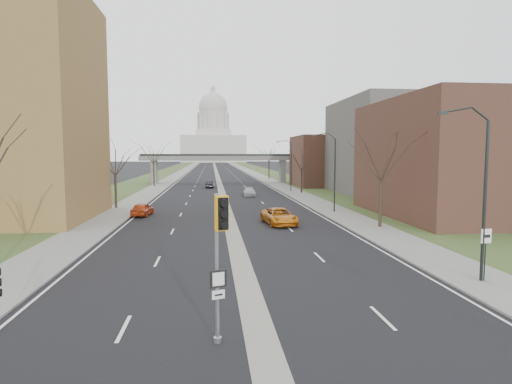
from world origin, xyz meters
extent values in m
plane|color=black|center=(0.00, 0.00, 0.00)|extent=(700.00, 700.00, 0.00)
cube|color=black|center=(0.00, 150.00, 0.01)|extent=(20.00, 600.00, 0.01)
cube|color=gray|center=(0.00, 150.00, 0.00)|extent=(1.20, 600.00, 0.02)
cube|color=gray|center=(12.00, 150.00, 0.06)|extent=(4.00, 600.00, 0.12)
cube|color=gray|center=(-12.00, 150.00, 0.06)|extent=(4.00, 600.00, 0.12)
cube|color=#32441F|center=(18.00, 150.00, 0.05)|extent=(8.00, 600.00, 0.10)
cube|color=#32441F|center=(-18.00, 150.00, 0.05)|extent=(8.00, 600.00, 0.10)
cube|color=brown|center=(24.00, 28.00, 6.00)|extent=(16.00, 20.00, 12.00)
cube|color=#514F4A|center=(28.00, 52.00, 7.50)|extent=(18.00, 22.00, 15.00)
cube|color=brown|center=(22.00, 70.00, 5.00)|extent=(14.00, 14.00, 10.00)
cube|color=slate|center=(-14.00, 80.00, 2.50)|extent=(1.20, 2.50, 5.00)
cube|color=slate|center=(14.00, 80.00, 2.50)|extent=(1.20, 2.50, 5.00)
cube|color=slate|center=(0.00, 80.00, 5.50)|extent=(34.00, 3.00, 1.00)
cube|color=black|center=(0.00, 80.00, 6.20)|extent=(34.00, 0.15, 0.50)
cube|color=beige|center=(0.00, 320.00, 10.00)|extent=(48.00, 42.00, 20.00)
cube|color=beige|center=(0.00, 320.00, 22.00)|extent=(26.00, 26.00, 5.00)
cylinder|color=beige|center=(0.00, 320.00, 31.00)|extent=(22.00, 22.00, 14.00)
sphere|color=beige|center=(0.00, 320.00, 42.00)|extent=(22.00, 22.00, 22.00)
cylinder|color=beige|center=(0.00, 320.00, 53.50)|extent=(3.60, 3.60, 4.50)
cylinder|color=black|center=(11.80, 6.00, 4.12)|extent=(0.16, 0.16, 8.00)
cube|color=black|center=(9.50, 6.00, 8.47)|extent=(0.45, 0.18, 0.14)
cylinder|color=black|center=(11.80, 32.00, 4.12)|extent=(0.16, 0.16, 8.00)
cube|color=black|center=(9.50, 32.00, 8.47)|extent=(0.45, 0.18, 0.14)
cylinder|color=black|center=(11.80, 58.00, 4.12)|extent=(0.16, 0.16, 8.00)
cube|color=black|center=(9.50, 58.00, 8.47)|extent=(0.45, 0.18, 0.14)
cylinder|color=#382B21|center=(-13.00, 38.00, 2.00)|extent=(0.28, 0.28, 3.75)
cylinder|color=#382B21|center=(-13.00, 72.00, 2.25)|extent=(0.28, 0.28, 4.25)
cylinder|color=#382B21|center=(13.00, 22.00, 2.12)|extent=(0.28, 0.28, 4.00)
cylinder|color=#382B21|center=(13.00, 55.00, 1.87)|extent=(0.28, 0.28, 3.50)
cylinder|color=#382B21|center=(13.00, 95.00, 2.25)|extent=(0.28, 0.28, 4.25)
cylinder|color=gray|center=(-1.54, 0.49, 2.59)|extent=(0.14, 0.14, 5.17)
cylinder|color=gray|center=(-1.54, 0.49, 0.10)|extent=(0.28, 0.28, 0.20)
cube|color=#E7A00D|center=(-1.38, 0.02, 4.58)|extent=(0.52, 0.51, 1.14)
cube|color=black|center=(-1.54, 0.49, 2.29)|extent=(0.58, 0.23, 0.60)
cube|color=silver|center=(-1.54, 0.49, 1.74)|extent=(0.44, 0.18, 0.30)
cylinder|color=black|center=(11.96, 6.00, 1.26)|extent=(0.06, 0.06, 2.28)
cube|color=silver|center=(11.96, 6.00, 2.40)|extent=(0.57, 0.07, 0.73)
imported|color=#B33A14|center=(-8.96, 31.68, 0.70)|extent=(2.12, 4.28, 1.40)
imported|color=black|center=(-2.00, 67.99, 0.69)|extent=(1.72, 4.29, 1.39)
imported|color=#C66F15|center=(4.48, 24.76, 0.75)|extent=(3.11, 5.65, 1.50)
imported|color=#96989D|center=(4.05, 51.43, 0.63)|extent=(1.87, 4.41, 1.27)
camera|label=1|loc=(-1.69, -13.79, 6.51)|focal=30.00mm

